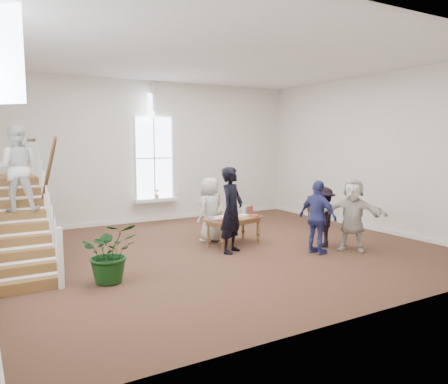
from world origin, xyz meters
TOP-DOWN VIEW (x-y plane):
  - ground at (0.00, 0.00)m, footprint 10.00×10.00m
  - room_shell at (-0.00, 4.39)m, footprint 10.49×10.00m
  - staircase at (-4.34, 0.75)m, footprint 1.10×4.10m
  - library_table at (0.49, 0.34)m, footprint 1.59×1.07m
  - police_officer at (0.06, -0.31)m, footprint 0.88×0.81m
  - elderly_woman at (0.16, 0.94)m, footprint 0.96×0.84m
  - person_yellow at (0.46, 1.44)m, footprint 0.99×0.93m
  - woman_cluster_a at (1.72, -1.39)m, footprint 0.60×1.06m
  - woman_cluster_b at (2.32, -0.94)m, footprint 1.03×1.10m
  - woman_cluster_c at (2.62, -1.59)m, footprint 1.35×1.62m
  - floor_plant at (-3.00, -1.06)m, footprint 1.15×1.04m
  - side_chair at (4.03, 1.30)m, footprint 0.51×0.51m

SIDE VIEW (x-z plane):
  - ground at x=0.00m, z-range 0.00..0.00m
  - room_shell at x=0.00m, z-range -4.60..5.40m
  - side_chair at x=4.03m, z-range 0.04..0.94m
  - floor_plant at x=-3.00m, z-range 0.00..1.13m
  - library_table at x=0.49m, z-range 0.24..0.98m
  - woman_cluster_b at x=2.32m, z-range 0.00..1.49m
  - person_yellow at x=0.46m, z-range 0.00..1.63m
  - elderly_woman at x=0.16m, z-range 0.00..1.66m
  - woman_cluster_a at x=1.72m, z-range 0.00..1.71m
  - woman_cluster_c at x=2.62m, z-range 0.00..1.74m
  - police_officer at x=0.06m, z-range 0.00..2.01m
  - staircase at x=-4.34m, z-range 0.16..3.08m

